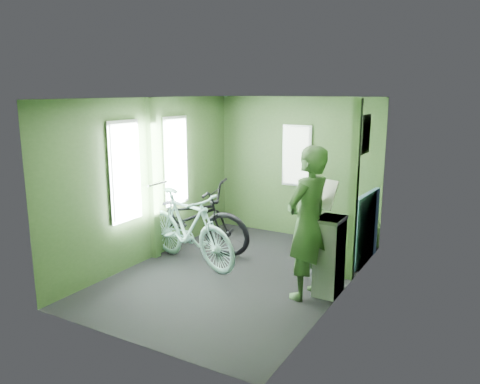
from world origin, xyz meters
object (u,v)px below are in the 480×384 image
at_px(passenger, 308,223).
at_px(bench_seat, 351,239).
at_px(bicycle_black, 186,251).
at_px(bicycle_mint, 189,264).
at_px(waste_box, 329,256).

height_order(passenger, bench_seat, passenger).
distance_m(bicycle_black, bicycle_mint, 0.57).
relative_size(bicycle_black, passenger, 1.16).
xyz_separation_m(bicycle_black, passenger, (2.18, -0.60, 0.90)).
bearing_deg(bicycle_black, bicycle_mint, -145.03).
distance_m(bicycle_mint, waste_box, 2.07).
bearing_deg(bicycle_black, bench_seat, -73.24).
bearing_deg(waste_box, bicycle_mint, -178.76).
bearing_deg(bicycle_black, waste_box, -104.50).
relative_size(bicycle_mint, waste_box, 1.89).
bearing_deg(passenger, bicycle_mint, -78.46).
height_order(waste_box, bench_seat, bench_seat).
bearing_deg(passenger, bicycle_black, -88.76).
distance_m(waste_box, bench_seat, 1.32).
distance_m(bicycle_mint, bench_seat, 2.35).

